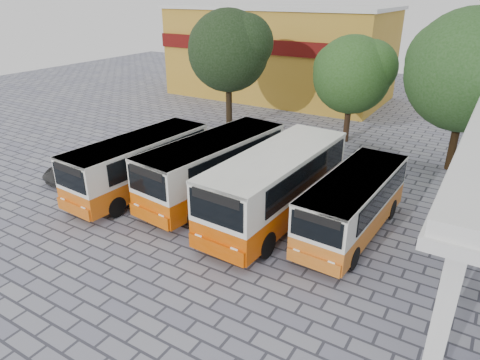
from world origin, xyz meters
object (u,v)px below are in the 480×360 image
Objects in this scene: bus_centre_left at (214,165)px; parked_car at (81,167)px; bus_centre_right at (277,182)px; bus_far_left at (139,162)px; bus_far_right at (353,202)px.

parked_car is at bearing -160.83° from bus_centre_left.
bus_centre_right is 11.57m from parked_car.
bus_centre_right is (3.63, -0.44, 0.08)m from bus_centre_left.
bus_centre_right reaches higher than parked_car.
bus_far_left is 4.35m from parked_car.
bus_far_left is 7.29m from bus_centre_right.
bus_centre_right reaches higher than bus_far_right.
bus_centre_right is at bearing 11.54° from bus_far_left.
parked_car is at bearing -169.80° from bus_far_right.
bus_centre_left reaches higher than bus_far_right.
bus_centre_left is 0.97× the size of bus_centre_right.
bus_centre_right is at bearing 15.52° from parked_car.
bus_centre_right reaches higher than bus_centre_left.
bus_far_left is 0.93× the size of bus_centre_left.
bus_far_left is 0.90× the size of bus_centre_right.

